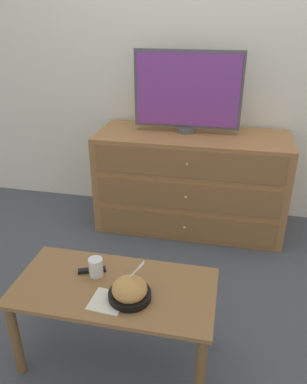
{
  "coord_description": "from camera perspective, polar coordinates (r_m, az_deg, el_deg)",
  "views": [
    {
      "loc": [
        0.25,
        -2.91,
        1.55
      ],
      "look_at": [
        -0.09,
        -1.31,
        0.75
      ],
      "focal_mm": 35.0,
      "sensor_mm": 36.0,
      "label": 1
    }
  ],
  "objects": [
    {
      "name": "dresser",
      "position": [
        2.87,
        5.65,
        1.6
      ],
      "size": [
        1.39,
        0.56,
        0.74
      ],
      "color": "#9E6B3D",
      "rests_on": "ground_plane"
    },
    {
      "name": "remote_control",
      "position": [
        1.84,
        -9.35,
        -11.68
      ],
      "size": [
        0.13,
        0.07,
        0.02
      ],
      "color": "black",
      "rests_on": "coffee_table"
    },
    {
      "name": "napkin",
      "position": [
        1.68,
        -7.04,
        -16.18
      ],
      "size": [
        0.15,
        0.15,
        0.0
      ],
      "color": "silver",
      "rests_on": "coffee_table"
    },
    {
      "name": "coffee_table",
      "position": [
        1.8,
        -5.9,
        -15.72
      ],
      "size": [
        0.92,
        0.45,
        0.43
      ],
      "color": "olive",
      "rests_on": "ground_plane"
    },
    {
      "name": "drink_cup",
      "position": [
        1.8,
        -8.77,
        -11.38
      ],
      "size": [
        0.07,
        0.07,
        0.09
      ],
      "color": "beige",
      "rests_on": "coffee_table"
    },
    {
      "name": "tv",
      "position": [
        2.73,
        5.21,
        15.07
      ],
      "size": [
        0.76,
        0.13,
        0.57
      ],
      "color": "#515156",
      "rests_on": "dresser"
    },
    {
      "name": "wall_back",
      "position": [
        2.96,
        7.62,
        20.88
      ],
      "size": [
        12.0,
        0.05,
        2.6
      ],
      "color": "white",
      "rests_on": "ground_plane"
    },
    {
      "name": "ground_plane",
      "position": [
        3.31,
        6.28,
        -2.19
      ],
      "size": [
        12.0,
        12.0,
        0.0
      ],
      "primitive_type": "plane",
      "color": "#474C56"
    },
    {
      "name": "takeout_bowl",
      "position": [
        1.66,
        -3.66,
        -14.8
      ],
      "size": [
        0.19,
        0.19,
        0.18
      ],
      "color": "black",
      "rests_on": "coffee_table"
    }
  ]
}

